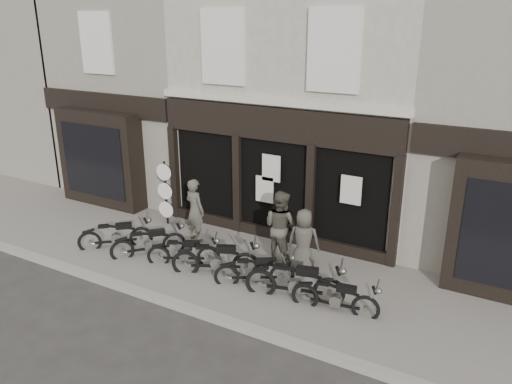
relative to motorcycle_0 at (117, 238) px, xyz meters
The scene contains 17 objects.
ground_plane 3.53m from the motorcycle_0, ahead, with size 90.00×90.00×0.00m, color #2D2B28.
pavement 3.57m from the motorcycle_0, 10.23° to the left, with size 30.00×4.20×0.12m, color slate.
kerb 3.83m from the motorcycle_0, 23.48° to the right, with size 30.00×0.25×0.13m, color gray.
central_building 7.63m from the motorcycle_0, 58.38° to the left, with size 7.30×6.22×8.34m.
neighbour_left 7.29m from the motorcycle_0, 116.89° to the left, with size 5.60×6.73×8.34m.
filler_left 12.95m from the motorcycle_0, 152.49° to the left, with size 11.00×6.00×8.20m, color gray.
motorcycle_0 is the anchor object (origin of this frame).
motorcycle_1 1.11m from the motorcycle_0, ahead, with size 1.51×1.66×0.97m.
motorcycle_2 2.26m from the motorcycle_0, ahead, with size 1.75×1.11×0.91m.
motorcycle_3 3.28m from the motorcycle_0, ahead, with size 2.05×1.23×1.06m.
motorcycle_4 4.37m from the motorcycle_0, ahead, with size 1.74×1.21×0.93m.
motorcycle_5 5.48m from the motorcycle_0, ahead, with size 2.25×0.91×1.10m.
motorcycle_6 6.47m from the motorcycle_0, ahead, with size 1.95×0.55×0.94m.
man_left 2.29m from the motorcycle_0, 40.83° to the left, with size 0.67×0.44×1.83m, color #4A463C.
man_centre 4.63m from the motorcycle_0, 18.80° to the left, with size 0.94×0.73×1.92m, color #48443A.
man_right 5.27m from the motorcycle_0, 13.78° to the left, with size 0.80×0.52×1.64m, color #3F3B34.
advert_sign_post 2.08m from the motorcycle_0, 84.80° to the left, with size 0.52×0.33×2.12m.
Camera 1 is at (6.08, -8.84, 6.13)m, focal length 35.00 mm.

